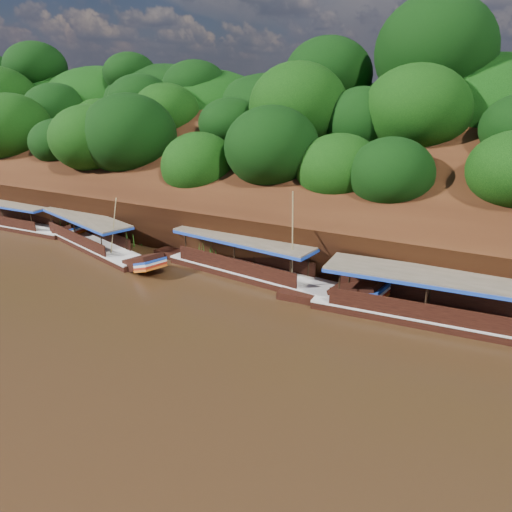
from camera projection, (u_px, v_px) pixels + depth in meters
The scene contains 7 objects.
ground at pixel (194, 339), 23.81m from camera, with size 160.00×160.00×0.00m, color black.
riverbank at pixel (351, 204), 41.97m from camera, with size 120.00×30.06×19.40m.
boat_0 at pixel (460, 316), 24.79m from camera, with size 15.85×3.38×6.26m.
boat_1 at pixel (264, 271), 30.73m from camera, with size 14.82×3.81×6.55m.
boat_2 at pixel (98, 244), 36.17m from camera, with size 14.39×5.91×4.89m.
boat_3 at pixel (24, 224), 41.27m from camera, with size 12.23×2.59×2.58m.
reeds at pixel (245, 256), 32.53m from camera, with size 49.62×2.26×2.26m.
Camera 1 is at (12.86, -17.10, 11.54)m, focal length 35.00 mm.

